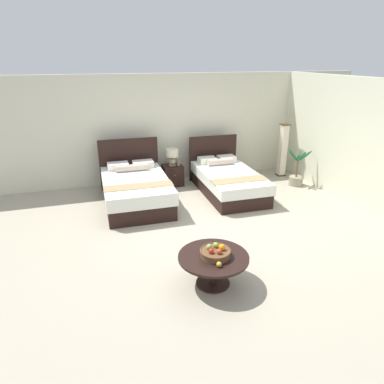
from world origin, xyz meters
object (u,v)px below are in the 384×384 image
object	(u,v)px
nightstand	(173,175)
table_lamp	(172,155)
coffee_table	(213,262)
floor_lamp_corner	(283,150)
loose_apple	(219,264)
fruit_bowl	(215,252)
potted_palm	(296,174)
vase	(179,162)
bed_near_window	(136,189)
bed_near_corner	(227,180)

from	to	relation	value
nightstand	table_lamp	size ratio (longest dim) A/B	1.21
coffee_table	floor_lamp_corner	size ratio (longest dim) A/B	0.71
table_lamp	loose_apple	distance (m)	4.33
fruit_bowl	potted_palm	distance (m)	4.54
nightstand	vase	size ratio (longest dim) A/B	3.21
potted_palm	loose_apple	bearing A→B (deg)	-134.42
bed_near_window	vase	xyz separation A→B (m)	(1.16, 0.83, 0.24)
potted_palm	bed_near_corner	bearing A→B (deg)	179.03
bed_near_corner	loose_apple	distance (m)	3.74
potted_palm	floor_lamp_corner	bearing A→B (deg)	87.00
floor_lamp_corner	nightstand	bearing A→B (deg)	177.40
nightstand	coffee_table	xyz separation A→B (m)	(-0.44, -4.02, 0.10)
bed_near_corner	fruit_bowl	xyz separation A→B (m)	(-1.49, -3.17, 0.21)
table_lamp	vase	size ratio (longest dim) A/B	2.64
bed_near_window	coffee_table	distance (m)	3.20
coffee_table	potted_palm	size ratio (longest dim) A/B	1.04
coffee_table	fruit_bowl	bearing A→B (deg)	-45.26
bed_near_window	potted_palm	bearing A→B (deg)	-0.38
loose_apple	bed_near_corner	bearing A→B (deg)	65.86
bed_near_window	floor_lamp_corner	distance (m)	4.00
nightstand	floor_lamp_corner	size ratio (longest dim) A/B	0.36
fruit_bowl	nightstand	bearing A→B (deg)	83.97
fruit_bowl	potted_palm	world-z (taller)	potted_palm
nightstand	table_lamp	bearing A→B (deg)	90.00
bed_near_window	coffee_table	world-z (taller)	bed_near_window
bed_near_window	nightstand	size ratio (longest dim) A/B	4.40
bed_near_corner	potted_palm	distance (m)	1.78
bed_near_corner	vase	bearing A→B (deg)	138.16
bed_near_window	nightstand	bearing A→B (deg)	40.33
nightstand	table_lamp	world-z (taller)	table_lamp
table_lamp	fruit_bowl	size ratio (longest dim) A/B	0.97
fruit_bowl	potted_palm	size ratio (longest dim) A/B	0.45
coffee_table	fruit_bowl	world-z (taller)	fruit_bowl
bed_near_window	potted_palm	distance (m)	3.87
bed_near_corner	table_lamp	world-z (taller)	bed_near_corner
bed_near_window	fruit_bowl	bearing A→B (deg)	-79.28
bed_near_corner	loose_apple	size ratio (longest dim) A/B	31.57
vase	loose_apple	bearing A→B (deg)	-98.16
nightstand	bed_near_corner	bearing A→B (deg)	-39.18
vase	coffee_table	xyz separation A→B (m)	(-0.58, -3.98, -0.22)
fruit_bowl	bed_near_window	bearing A→B (deg)	100.72
nightstand	loose_apple	world-z (taller)	loose_apple
table_lamp	vase	bearing A→B (deg)	-23.22
loose_apple	potted_palm	xyz separation A→B (m)	(3.31, 3.38, -0.20)
table_lamp	coffee_table	world-z (taller)	table_lamp
coffee_table	potted_palm	bearing A→B (deg)	43.47
loose_apple	fruit_bowl	bearing A→B (deg)	80.35
fruit_bowl	floor_lamp_corner	size ratio (longest dim) A/B	0.31
loose_apple	vase	bearing A→B (deg)	81.84
coffee_table	bed_near_corner	bearing A→B (deg)	64.44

